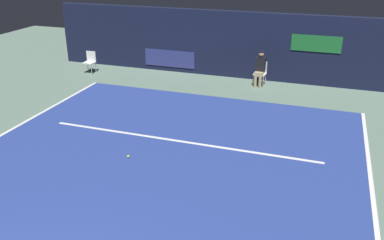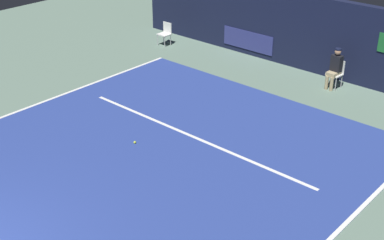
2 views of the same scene
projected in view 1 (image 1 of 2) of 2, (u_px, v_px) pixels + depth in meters
The scene contains 8 objects.
ground_plane at pixel (148, 178), 9.35m from camera, with size 30.32×30.32×0.00m, color slate.
court_surface at pixel (148, 178), 9.35m from camera, with size 9.79×11.54×0.01m, color navy.
line_sideline_left at pixel (376, 220), 7.91m from camera, with size 0.10×11.54×0.01m, color white.
line_service at pixel (179, 141), 11.10m from camera, with size 7.64×0.10×0.01m, color white.
back_wall at pixel (234, 45), 16.11m from camera, with size 15.48×0.33×2.60m.
line_judge_on_chair at pixel (260, 68), 15.25m from camera, with size 0.47×0.55×1.32m.
courtside_chair_near at pixel (90, 61), 16.93m from camera, with size 0.45×0.42×0.88m.
tennis_ball at pixel (128, 156), 10.23m from camera, with size 0.07×0.07×0.07m, color #CCE033.
Camera 1 is at (3.57, -2.53, 4.93)m, focal length 38.16 mm.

